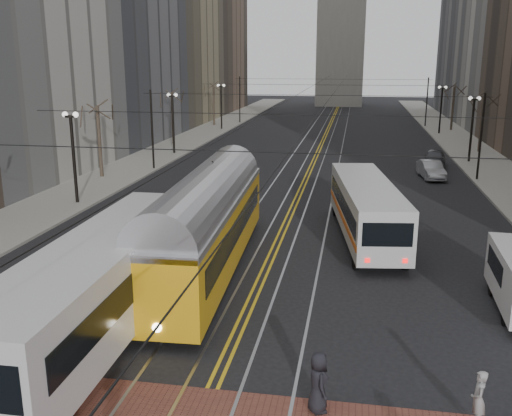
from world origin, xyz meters
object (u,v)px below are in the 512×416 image
at_px(transit_bus, 102,289).
at_px(pedestrian_b, 478,399).
at_px(sedan_grey, 435,159).
at_px(sedan_silver, 431,170).
at_px(streetcar, 207,233).
at_px(rear_bus, 366,211).
at_px(pedestrian_a, 318,382).

distance_m(transit_bus, pedestrian_b, 11.74).
xyz_separation_m(sedan_grey, sedan_silver, (-0.85, -4.86, -0.07)).
relative_size(sedan_silver, pedestrian_b, 2.68).
bearing_deg(sedan_silver, streetcar, -125.46).
xyz_separation_m(sedan_silver, pedestrian_b, (-2.55, -31.90, 0.10)).
relative_size(streetcar, sedan_grey, 3.34).
bearing_deg(streetcar, rear_bus, 38.14).
distance_m(rear_bus, sedan_silver, 17.31).
distance_m(streetcar, sedan_silver, 25.44).
bearing_deg(sedan_grey, pedestrian_a, -92.47).
bearing_deg(rear_bus, pedestrian_a, -103.22).
distance_m(transit_bus, rear_bus, 15.16).
bearing_deg(sedan_grey, transit_bus, -104.65).
distance_m(sedan_silver, pedestrian_b, 32.00).
bearing_deg(pedestrian_a, streetcar, 9.86).
bearing_deg(pedestrian_b, streetcar, -130.03).
xyz_separation_m(transit_bus, sedan_silver, (13.87, 28.91, -1.00)).
distance_m(sedan_grey, pedestrian_b, 36.92).
height_order(sedan_grey, pedestrian_b, pedestrian_b).
xyz_separation_m(streetcar, rear_bus, (6.86, 5.89, -0.26)).
bearing_deg(sedan_grey, sedan_silver, -91.04).
relative_size(rear_bus, pedestrian_b, 7.28).
bearing_deg(sedan_silver, sedan_grey, 72.86).
bearing_deg(streetcar, sedan_silver, 59.22).
xyz_separation_m(transit_bus, pedestrian_a, (7.32, -2.99, -0.83)).
bearing_deg(pedestrian_a, sedan_grey, -31.50).
bearing_deg(pedestrian_b, sedan_grey, 179.76).
relative_size(sedan_grey, sedan_silver, 1.06).
distance_m(streetcar, rear_bus, 9.04).
distance_m(transit_bus, sedan_grey, 36.86).
height_order(sedan_grey, pedestrian_a, pedestrian_a).
height_order(sedan_grey, sedan_silver, sedan_grey).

